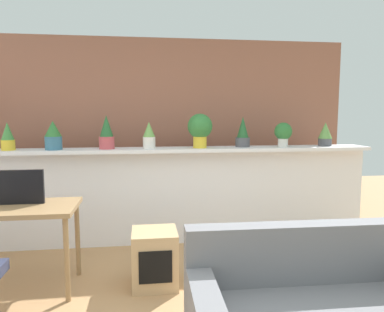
# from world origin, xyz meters

# --- Properties ---
(divider_wall) EXTENTS (4.67, 0.16, 1.10)m
(divider_wall) POSITION_xyz_m (0.00, 2.00, 0.55)
(divider_wall) COLOR white
(divider_wall) RESTS_ON ground
(plant_shelf) EXTENTS (4.67, 0.39, 0.04)m
(plant_shelf) POSITION_xyz_m (0.00, 1.96, 1.12)
(plant_shelf) COLOR white
(plant_shelf) RESTS_ON divider_wall
(brick_wall_behind) EXTENTS (4.67, 0.10, 2.50)m
(brick_wall_behind) POSITION_xyz_m (0.00, 2.60, 1.25)
(brick_wall_behind) COLOR #935B47
(brick_wall_behind) RESTS_ON ground
(potted_plant_0) EXTENTS (0.14, 0.14, 0.31)m
(potted_plant_0) POSITION_xyz_m (-1.83, 1.93, 1.29)
(potted_plant_0) COLOR gold
(potted_plant_0) RESTS_ON plant_shelf
(potted_plant_1) EXTENTS (0.18, 0.18, 0.32)m
(potted_plant_1) POSITION_xyz_m (-1.35, 1.93, 1.30)
(potted_plant_1) COLOR #386B84
(potted_plant_1) RESTS_ON plant_shelf
(potted_plant_2) EXTENTS (0.17, 0.17, 0.38)m
(potted_plant_2) POSITION_xyz_m (-0.78, 1.94, 1.32)
(potted_plant_2) COLOR #B7474C
(potted_plant_2) RESTS_ON plant_shelf
(potted_plant_3) EXTENTS (0.14, 0.14, 0.30)m
(potted_plant_3) POSITION_xyz_m (-0.30, 1.95, 1.29)
(potted_plant_3) COLOR silver
(potted_plant_3) RESTS_ON plant_shelf
(potted_plant_4) EXTENTS (0.29, 0.29, 0.40)m
(potted_plant_4) POSITION_xyz_m (0.29, 1.94, 1.37)
(potted_plant_4) COLOR gold
(potted_plant_4) RESTS_ON plant_shelf
(potted_plant_5) EXTENTS (0.17, 0.17, 0.36)m
(potted_plant_5) POSITION_xyz_m (0.81, 1.99, 1.30)
(potted_plant_5) COLOR #4C4C51
(potted_plant_5) RESTS_ON plant_shelf
(potted_plant_6) EXTENTS (0.21, 0.21, 0.29)m
(potted_plant_6) POSITION_xyz_m (1.30, 1.95, 1.30)
(potted_plant_6) COLOR silver
(potted_plant_6) RESTS_ON plant_shelf
(potted_plant_7) EXTENTS (0.17, 0.17, 0.29)m
(potted_plant_7) POSITION_xyz_m (1.86, 1.99, 1.28)
(potted_plant_7) COLOR #4C4C51
(potted_plant_7) RESTS_ON plant_shelf
(desk) EXTENTS (1.10, 0.60, 0.75)m
(desk) POSITION_xyz_m (-1.50, 0.96, 0.67)
(desk) COLOR #99754C
(desk) RESTS_ON ground
(tv_monitor) EXTENTS (0.48, 0.04, 0.30)m
(tv_monitor) POSITION_xyz_m (-1.48, 1.04, 0.90)
(tv_monitor) COLOR black
(tv_monitor) RESTS_ON desk
(side_cube_shelf) EXTENTS (0.40, 0.41, 0.50)m
(side_cube_shelf) POSITION_xyz_m (-0.28, 0.90, 0.25)
(side_cube_shelf) COLOR tan
(side_cube_shelf) RESTS_ON ground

